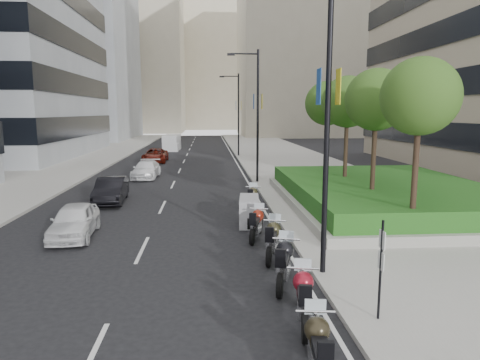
{
  "coord_description": "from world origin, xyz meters",
  "views": [
    {
      "loc": [
        0.89,
        -11.03,
        4.9
      ],
      "look_at": [
        2.27,
        7.1,
        2.0
      ],
      "focal_mm": 32.0,
      "sensor_mm": 36.0,
      "label": 1
    }
  ],
  "objects": [
    {
      "name": "building_cream_right",
      "position": [
        22.0,
        80.0,
        18.0
      ],
      "size": [
        28.0,
        24.0,
        36.0
      ],
      "primitive_type": "cube",
      "color": "#B7AD93",
      "rests_on": "ground"
    },
    {
      "name": "car_d",
      "position": [
        -4.27,
        31.47,
        0.67
      ],
      "size": [
        2.24,
        4.83,
        1.34
      ],
      "primitive_type": "imported",
      "rotation": [
        0.0,
        0.0,
        -0.0
      ],
      "color": "#5E130B",
      "rests_on": "ground"
    },
    {
      "name": "sidewalk_right",
      "position": [
        9.0,
        30.0,
        0.07
      ],
      "size": [
        10.0,
        100.0,
        0.15
      ],
      "primitive_type": "cube",
      "color": "#9E9B93",
      "rests_on": "ground"
    },
    {
      "name": "motorcycle_4",
      "position": [
        2.76,
        5.02,
        0.59
      ],
      "size": [
        0.92,
        2.17,
        1.11
      ],
      "rotation": [
        0.0,
        0.0,
        1.27
      ],
      "color": "black",
      "rests_on": "ground"
    },
    {
      "name": "tree_1",
      "position": [
        8.5,
        8.0,
        5.42
      ],
      "size": [
        2.8,
        2.8,
        6.3
      ],
      "color": "#332319",
      "rests_on": "planter"
    },
    {
      "name": "motorcycle_3",
      "position": [
        3.05,
        2.81,
        0.63
      ],
      "size": [
        0.94,
        2.31,
        1.18
      ],
      "rotation": [
        0.0,
        0.0,
        1.29
      ],
      "color": "black",
      "rests_on": "ground"
    },
    {
      "name": "delivery_van",
      "position": [
        -3.71,
        44.51,
        0.93
      ],
      "size": [
        2.08,
        4.84,
        1.99
      ],
      "rotation": [
        0.0,
        0.0,
        -0.06
      ],
      "color": "silver",
      "rests_on": "ground"
    },
    {
      "name": "motorcycle_2",
      "position": [
        3.03,
        0.52,
        0.65
      ],
      "size": [
        0.97,
        2.36,
        1.21
      ],
      "rotation": [
        0.0,
        0.0,
        1.28
      ],
      "color": "black",
      "rests_on": "ground"
    },
    {
      "name": "motorcycle_5",
      "position": [
        2.67,
        7.11,
        0.61
      ],
      "size": [
        1.02,
        2.14,
        1.23
      ],
      "rotation": [
        0.0,
        0.0,
        1.47
      ],
      "color": "black",
      "rests_on": "ground"
    },
    {
      "name": "hedge",
      "position": [
        10.0,
        10.0,
        0.95
      ],
      "size": [
        9.4,
        13.4,
        0.8
      ],
      "primitive_type": "cube",
      "color": "#2A4F16",
      "rests_on": "planter"
    },
    {
      "name": "lane_edge",
      "position": [
        3.7,
        30.0,
        0.01
      ],
      "size": [
        0.12,
        100.0,
        0.01
      ],
      "primitive_type": "cube",
      "color": "silver",
      "rests_on": "ground"
    },
    {
      "name": "lamp_post_0",
      "position": [
        4.14,
        1.0,
        5.07
      ],
      "size": [
        2.34,
        0.45,
        9.0
      ],
      "color": "black",
      "rests_on": "ground"
    },
    {
      "name": "lamp_post_2",
      "position": [
        4.14,
        36.0,
        5.07
      ],
      "size": [
        2.34,
        0.45,
        9.0
      ],
      "color": "black",
      "rests_on": "ground"
    },
    {
      "name": "lane_centre",
      "position": [
        -1.5,
        30.0,
        0.01
      ],
      "size": [
        0.12,
        100.0,
        0.01
      ],
      "primitive_type": "cube",
      "color": "silver",
      "rests_on": "ground"
    },
    {
      "name": "lamp_post_1",
      "position": [
        4.14,
        18.0,
        5.07
      ],
      "size": [
        2.34,
        0.45,
        9.0
      ],
      "color": "black",
      "rests_on": "ground"
    },
    {
      "name": "tree_3",
      "position": [
        8.5,
        16.0,
        5.42
      ],
      "size": [
        2.8,
        2.8,
        6.3
      ],
      "color": "#332319",
      "rests_on": "planter"
    },
    {
      "name": "building_grey_far",
      "position": [
        -24.0,
        70.0,
        15.0
      ],
      "size": [
        22.0,
        26.0,
        30.0
      ],
      "primitive_type": "cube",
      "color": "gray",
      "rests_on": "ground"
    },
    {
      "name": "planter",
      "position": [
        10.0,
        10.0,
        0.35
      ],
      "size": [
        10.0,
        14.0,
        0.4
      ],
      "primitive_type": "cube",
      "color": "#9B9990",
      "rests_on": "sidewalk_right"
    },
    {
      "name": "motorcycle_6",
      "position": [
        3.09,
        9.85,
        0.61
      ],
      "size": [
        0.8,
        2.26,
        1.14
      ],
      "rotation": [
        0.0,
        0.0,
        1.36
      ],
      "color": "black",
      "rests_on": "ground"
    },
    {
      "name": "tree_2",
      "position": [
        8.5,
        12.0,
        5.42
      ],
      "size": [
        2.8,
        2.8,
        6.3
      ],
      "color": "#332319",
      "rests_on": "planter"
    },
    {
      "name": "parking_sign",
      "position": [
        4.8,
        -2.0,
        1.46
      ],
      "size": [
        0.06,
        0.32,
        2.5
      ],
      "color": "black",
      "rests_on": "ground"
    },
    {
      "name": "sidewalk_left",
      "position": [
        -12.0,
        30.0,
        0.07
      ],
      "size": [
        8.0,
        100.0,
        0.15
      ],
      "primitive_type": "cube",
      "color": "#9E9B93",
      "rests_on": "ground"
    },
    {
      "name": "building_cream_left",
      "position": [
        -18.0,
        100.0,
        17.0
      ],
      "size": [
        26.0,
        24.0,
        34.0
      ],
      "primitive_type": "cube",
      "color": "#B7AD93",
      "rests_on": "ground"
    },
    {
      "name": "car_c",
      "position": [
        -3.72,
        21.17,
        0.63
      ],
      "size": [
        1.93,
        4.43,
        1.27
      ],
      "primitive_type": "imported",
      "rotation": [
        0.0,
        0.0,
        -0.04
      ],
      "color": "white",
      "rests_on": "ground"
    },
    {
      "name": "car_a",
      "position": [
        -4.39,
        5.82,
        0.66
      ],
      "size": [
        1.84,
        3.96,
        1.31
      ],
      "primitive_type": "imported",
      "rotation": [
        0.0,
        0.0,
        0.08
      ],
      "color": "white",
      "rests_on": "ground"
    },
    {
      "name": "building_cream_centre",
      "position": [
        2.0,
        120.0,
        19.0
      ],
      "size": [
        30.0,
        24.0,
        38.0
      ],
      "primitive_type": "cube",
      "color": "#B7AD93",
      "rests_on": "ground"
    },
    {
      "name": "ground",
      "position": [
        0.0,
        0.0,
        0.0
      ],
      "size": [
        160.0,
        160.0,
        0.0
      ],
      "primitive_type": "plane",
      "color": "black",
      "rests_on": "ground"
    },
    {
      "name": "tree_0",
      "position": [
        8.5,
        4.0,
        5.42
      ],
      "size": [
        2.8,
        2.8,
        6.3
      ],
      "color": "#332319",
      "rests_on": "planter"
    },
    {
      "name": "car_b",
      "position": [
        -4.4,
        12.38,
        0.68
      ],
      "size": [
        1.7,
        4.23,
        1.37
      ],
      "primitive_type": "imported",
      "rotation": [
        0.0,
        0.0,
        0.06
      ],
      "color": "black",
      "rests_on": "ground"
    },
    {
      "name": "motorcycle_0",
      "position": [
        2.86,
        -3.98,
        0.61
      ],
      "size": [
        0.76,
        2.28,
        1.13
      ],
      "rotation": [
        0.0,
        0.0,
        1.45
      ],
      "color": "black",
      "rests_on": "ground"
    },
    {
      "name": "motorcycle_1",
      "position": [
        3.08,
        -1.76,
        0.62
      ],
      "size": [
        0.77,
        2.31,
        1.16
      ],
      "rotation": [
        0.0,
        0.0,
        1.39
      ],
      "color": "black",
      "rests_on": "ground"
    }
  ]
}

